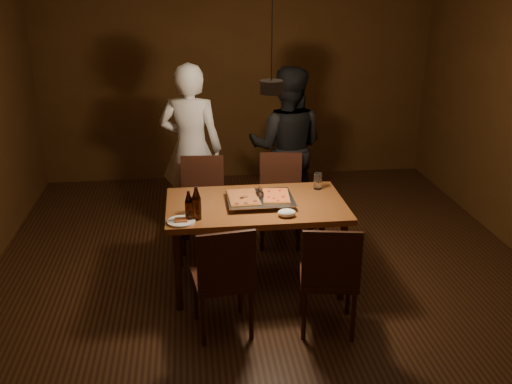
{
  "coord_description": "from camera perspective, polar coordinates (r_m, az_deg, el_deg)",
  "views": [
    {
      "loc": [
        -0.64,
        -4.28,
        2.55
      ],
      "look_at": [
        -0.1,
        0.13,
        0.85
      ],
      "focal_mm": 40.0,
      "sensor_mm": 36.0,
      "label": 1
    }
  ],
  "objects": [
    {
      "name": "beer_bottle_b",
      "position": [
        4.46,
        -5.97,
        -1.11
      ],
      "size": [
        0.07,
        0.07,
        0.27
      ],
      "color": "black",
      "rests_on": "dining_table"
    },
    {
      "name": "chair_far_right",
      "position": [
        5.69,
        2.47,
        0.18
      ],
      "size": [
        0.48,
        0.48,
        0.49
      ],
      "rotation": [
        0.0,
        0.0,
        2.99
      ],
      "color": "#38190F",
      "rests_on": "floor"
    },
    {
      "name": "pendant_lamp",
      "position": [
        4.4,
        1.56,
        10.58
      ],
      "size": [
        0.18,
        0.18,
        1.1
      ],
      "color": "black",
      "rests_on": "ceiling"
    },
    {
      "name": "diner_white",
      "position": [
        5.9,
        -6.5,
        4.32
      ],
      "size": [
        0.71,
        0.55,
        1.75
      ],
      "primitive_type": "imported",
      "rotation": [
        0.0,
        0.0,
        2.93
      ],
      "color": "silver",
      "rests_on": "floor"
    },
    {
      "name": "pizza_tray",
      "position": [
        4.79,
        0.41,
        -0.83
      ],
      "size": [
        0.59,
        0.5,
        0.05
      ],
      "primitive_type": "cube",
      "rotation": [
        0.0,
        0.0,
        0.09
      ],
      "color": "silver",
      "rests_on": "dining_table"
    },
    {
      "name": "water_glass_right",
      "position": [
        5.12,
        6.21,
        1.09
      ],
      "size": [
        0.07,
        0.07,
        0.15
      ],
      "primitive_type": "cylinder",
      "color": "silver",
      "rests_on": "dining_table"
    },
    {
      "name": "room_shell",
      "position": [
        4.48,
        1.52,
        6.04
      ],
      "size": [
        6.0,
        6.0,
        6.0
      ],
      "color": "#3B2310",
      "rests_on": "ground"
    },
    {
      "name": "dining_table",
      "position": [
        4.83,
        0.0,
        -1.93
      ],
      "size": [
        1.5,
        0.9,
        0.75
      ],
      "color": "brown",
      "rests_on": "floor"
    },
    {
      "name": "diner_dark",
      "position": [
        6.02,
        3.07,
        4.48
      ],
      "size": [
        0.97,
        0.84,
        1.7
      ],
      "primitive_type": "imported",
      "rotation": [
        0.0,
        0.0,
        2.86
      ],
      "color": "black",
      "rests_on": "floor"
    },
    {
      "name": "beer_bottle_a",
      "position": [
        4.46,
        -6.73,
        -1.38
      ],
      "size": [
        0.06,
        0.06,
        0.24
      ],
      "color": "black",
      "rests_on": "dining_table"
    },
    {
      "name": "chair_near_left",
      "position": [
        4.17,
        -3.21,
        -7.96
      ],
      "size": [
        0.47,
        0.47,
        0.49
      ],
      "rotation": [
        0.0,
        0.0,
        0.13
      ],
      "color": "#38190F",
      "rests_on": "floor"
    },
    {
      "name": "chair_near_right",
      "position": [
        4.22,
        7.38,
        -7.75
      ],
      "size": [
        0.49,
        0.49,
        0.49
      ],
      "rotation": [
        0.0,
        0.0,
        -0.17
      ],
      "color": "#38190F",
      "rests_on": "floor"
    },
    {
      "name": "chair_far_left",
      "position": [
        5.61,
        -5.37,
        -0.19
      ],
      "size": [
        0.45,
        0.45,
        0.49
      ],
      "rotation": [
        0.0,
        0.0,
        3.06
      ],
      "color": "#38190F",
      "rests_on": "floor"
    },
    {
      "name": "spatula",
      "position": [
        4.81,
        0.5,
        -0.27
      ],
      "size": [
        0.1,
        0.25,
        0.04
      ],
      "primitive_type": null,
      "rotation": [
        0.0,
        0.0,
        -0.06
      ],
      "color": "silver",
      "rests_on": "pizza_tray"
    },
    {
      "name": "plate_slice",
      "position": [
        4.46,
        -7.49,
        -2.92
      ],
      "size": [
        0.22,
        0.22,
        0.03
      ],
      "color": "white",
      "rests_on": "dining_table"
    },
    {
      "name": "pizza_cheese",
      "position": [
        4.8,
        2.01,
        -0.35
      ],
      "size": [
        0.25,
        0.36,
        0.02
      ],
      "primitive_type": "cube",
      "rotation": [
        0.0,
        0.0,
        -0.1
      ],
      "color": "gold",
      "rests_on": "pizza_tray"
    },
    {
      "name": "napkin",
      "position": [
        4.53,
        3.1,
        -2.1
      ],
      "size": [
        0.15,
        0.11,
        0.06
      ],
      "primitive_type": "ellipsoid",
      "color": "white",
      "rests_on": "dining_table"
    },
    {
      "name": "pizza_meat",
      "position": [
        4.77,
        -1.28,
        -0.51
      ],
      "size": [
        0.26,
        0.4,
        0.02
      ],
      "primitive_type": "cube",
      "rotation": [
        0.0,
        0.0,
        0.04
      ],
      "color": "maroon",
      "rests_on": "pizza_tray"
    },
    {
      "name": "water_glass_left",
      "position": [
        4.61,
        -6.33,
        -1.34
      ],
      "size": [
        0.08,
        0.08,
        0.13
      ],
      "primitive_type": "cylinder",
      "color": "silver",
      "rests_on": "dining_table"
    }
  ]
}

